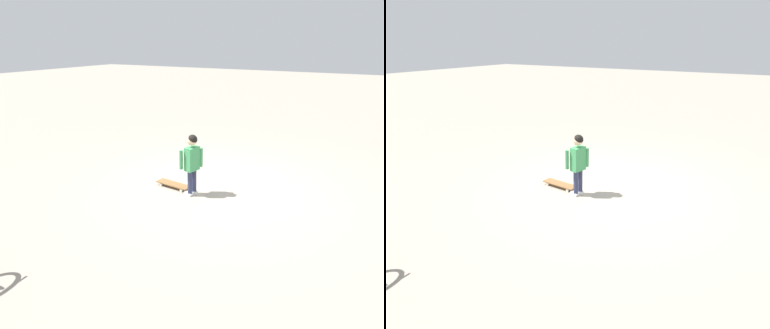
% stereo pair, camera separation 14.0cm
% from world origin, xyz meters
% --- Properties ---
extents(ground_plane, '(50.00, 50.00, 0.00)m').
position_xyz_m(ground_plane, '(0.00, 0.00, 0.00)').
color(ground_plane, '#9E9384').
extents(child_person, '(0.29, 0.32, 1.06)m').
position_xyz_m(child_person, '(-0.32, -0.57, 0.66)').
color(child_person, '#2D3351').
rests_on(child_person, ground).
extents(skateboard, '(0.67, 0.25, 0.07)m').
position_xyz_m(skateboard, '(-0.75, -0.46, 0.06)').
color(skateboard, olive).
rests_on(skateboard, ground).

